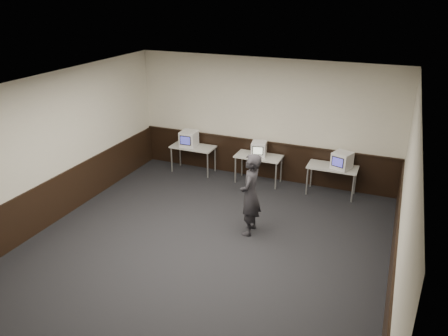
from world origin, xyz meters
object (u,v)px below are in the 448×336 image
object	(u,v)px
emac_right	(342,160)
desk_center	(259,158)
person	(250,195)
emac_center	(259,149)
emac_left	(189,139)
desk_right	(332,169)
desk_left	(193,149)

from	to	relation	value
emac_right	desk_center	bearing A→B (deg)	-161.37
emac_right	person	xyz separation A→B (m)	(-1.47, -2.46, -0.07)
emac_right	emac_center	bearing A→B (deg)	-161.77
desk_center	emac_left	world-z (taller)	emac_left
desk_center	desk_right	xyz separation A→B (m)	(1.90, 0.00, 0.00)
desk_center	emac_left	distance (m)	2.02
desk_right	emac_center	xyz separation A→B (m)	(-1.91, 0.01, 0.26)
desk_left	desk_right	xyz separation A→B (m)	(3.80, 0.00, 0.00)
desk_left	desk_right	distance (m)	3.80
desk_left	desk_right	world-z (taller)	same
emac_left	person	xyz separation A→B (m)	(2.64, -2.47, -0.08)
emac_left	person	bearing A→B (deg)	-45.00
emac_left	person	size ratio (longest dim) A/B	0.27
desk_right	person	bearing A→B (deg)	-116.67
emac_right	desk_right	bearing A→B (deg)	-173.33
desk_left	emac_left	xyz separation A→B (m)	(-0.10, -0.04, 0.28)
emac_center	emac_right	distance (m)	2.11
desk_left	emac_center	bearing A→B (deg)	0.44
desk_center	person	bearing A→B (deg)	-75.62
emac_center	person	world-z (taller)	person
emac_left	desk_center	bearing A→B (deg)	-0.93
emac_right	desk_left	bearing A→B (deg)	-160.74
desk_center	emac_right	distance (m)	2.13
emac_left	emac_center	size ratio (longest dim) A/B	1.05
desk_center	desk_left	bearing A→B (deg)	180.00
desk_right	person	world-z (taller)	person
desk_right	desk_left	bearing A→B (deg)	180.00
desk_right	emac_right	bearing A→B (deg)	-13.29
desk_right	emac_left	world-z (taller)	emac_left
desk_right	emac_left	size ratio (longest dim) A/B	2.53
desk_left	emac_center	distance (m)	1.91
desk_left	desk_right	bearing A→B (deg)	0.00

